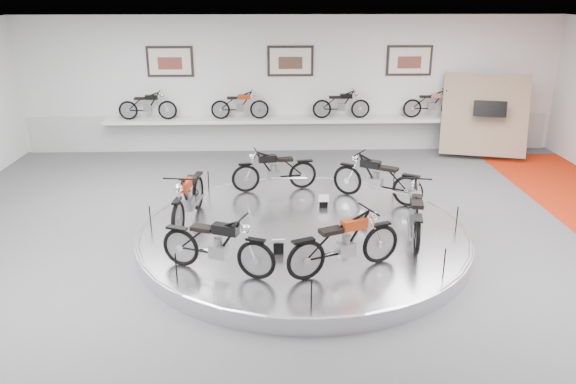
{
  "coord_description": "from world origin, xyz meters",
  "views": [
    {
      "loc": [
        -0.63,
        -9.71,
        4.73
      ],
      "look_at": [
        -0.29,
        0.6,
        0.95
      ],
      "focal_mm": 35.0,
      "sensor_mm": 36.0,
      "label": 1
    }
  ],
  "objects_px": {
    "display_platform": "(303,236)",
    "shelf": "(291,120)",
    "bike_c": "(188,197)",
    "bike_d": "(217,244)",
    "bike_a": "(377,178)",
    "bike_f": "(415,211)",
    "bike_b": "(274,170)",
    "bike_e": "(345,242)"
  },
  "relations": [
    {
      "from": "shelf",
      "to": "bike_d",
      "type": "relative_size",
      "value": 6.38
    },
    {
      "from": "bike_c",
      "to": "bike_d",
      "type": "distance_m",
      "value": 2.23
    },
    {
      "from": "shelf",
      "to": "bike_a",
      "type": "bearing_deg",
      "value": -70.92
    },
    {
      "from": "shelf",
      "to": "bike_d",
      "type": "distance_m",
      "value": 8.26
    },
    {
      "from": "bike_a",
      "to": "bike_b",
      "type": "height_order",
      "value": "bike_a"
    },
    {
      "from": "shelf",
      "to": "bike_d",
      "type": "bearing_deg",
      "value": -100.51
    },
    {
      "from": "bike_f",
      "to": "bike_c",
      "type": "bearing_deg",
      "value": 89.54
    },
    {
      "from": "shelf",
      "to": "bike_e",
      "type": "height_order",
      "value": "bike_e"
    },
    {
      "from": "bike_a",
      "to": "bike_f",
      "type": "xyz_separation_m",
      "value": [
        0.36,
        -1.95,
        -0.0
      ]
    },
    {
      "from": "bike_f",
      "to": "bike_a",
      "type": "bearing_deg",
      "value": 20.89
    },
    {
      "from": "bike_e",
      "to": "shelf",
      "type": "bearing_deg",
      "value": 70.63
    },
    {
      "from": "bike_d",
      "to": "bike_a",
      "type": "bearing_deg",
      "value": 66.98
    },
    {
      "from": "bike_d",
      "to": "bike_e",
      "type": "xyz_separation_m",
      "value": [
        2.08,
        -0.03,
        0.01
      ]
    },
    {
      "from": "bike_c",
      "to": "bike_e",
      "type": "distance_m",
      "value": 3.54
    },
    {
      "from": "bike_d",
      "to": "bike_f",
      "type": "xyz_separation_m",
      "value": [
        3.56,
        1.26,
        0.01
      ]
    },
    {
      "from": "bike_a",
      "to": "bike_b",
      "type": "relative_size",
      "value": 1.06
    },
    {
      "from": "bike_f",
      "to": "bike_e",
      "type": "bearing_deg",
      "value": 141.58
    },
    {
      "from": "bike_a",
      "to": "bike_d",
      "type": "xyz_separation_m",
      "value": [
        -3.21,
        -3.21,
        -0.01
      ]
    },
    {
      "from": "bike_b",
      "to": "display_platform",
      "type": "bearing_deg",
      "value": 93.81
    },
    {
      "from": "display_platform",
      "to": "bike_e",
      "type": "height_order",
      "value": "bike_e"
    },
    {
      "from": "bike_d",
      "to": "bike_c",
      "type": "bearing_deg",
      "value": 131.49
    },
    {
      "from": "display_platform",
      "to": "bike_d",
      "type": "xyz_separation_m",
      "value": [
        -1.51,
        -1.72,
        0.66
      ]
    },
    {
      "from": "shelf",
      "to": "bike_b",
      "type": "xyz_separation_m",
      "value": [
        -0.53,
        -4.17,
        -0.21
      ]
    },
    {
      "from": "bike_c",
      "to": "bike_f",
      "type": "relative_size",
      "value": 1.06
    },
    {
      "from": "bike_e",
      "to": "bike_b",
      "type": "bearing_deg",
      "value": 82.11
    },
    {
      "from": "shelf",
      "to": "bike_a",
      "type": "distance_m",
      "value": 5.2
    },
    {
      "from": "bike_b",
      "to": "bike_e",
      "type": "bearing_deg",
      "value": 95.83
    },
    {
      "from": "display_platform",
      "to": "bike_a",
      "type": "relative_size",
      "value": 3.61
    },
    {
      "from": "bike_a",
      "to": "bike_f",
      "type": "bearing_deg",
      "value": 133.08
    },
    {
      "from": "display_platform",
      "to": "shelf",
      "type": "bearing_deg",
      "value": 90.0
    },
    {
      "from": "bike_a",
      "to": "bike_c",
      "type": "height_order",
      "value": "bike_c"
    },
    {
      "from": "shelf",
      "to": "bike_f",
      "type": "xyz_separation_m",
      "value": [
        2.05,
        -6.86,
        -0.18
      ]
    },
    {
      "from": "bike_d",
      "to": "shelf",
      "type": "bearing_deg",
      "value": 101.41
    },
    {
      "from": "display_platform",
      "to": "bike_b",
      "type": "height_order",
      "value": "bike_b"
    },
    {
      "from": "shelf",
      "to": "bike_f",
      "type": "bearing_deg",
      "value": -73.33
    },
    {
      "from": "display_platform",
      "to": "bike_c",
      "type": "relative_size",
      "value": 3.42
    },
    {
      "from": "bike_a",
      "to": "bike_f",
      "type": "relative_size",
      "value": 1.01
    },
    {
      "from": "bike_a",
      "to": "bike_d",
      "type": "distance_m",
      "value": 4.54
    },
    {
      "from": "bike_c",
      "to": "bike_e",
      "type": "height_order",
      "value": "bike_c"
    },
    {
      "from": "display_platform",
      "to": "shelf",
      "type": "xyz_separation_m",
      "value": [
        0.0,
        6.4,
        0.85
      ]
    },
    {
      "from": "bike_a",
      "to": "bike_d",
      "type": "relative_size",
      "value": 1.03
    },
    {
      "from": "shelf",
      "to": "bike_a",
      "type": "height_order",
      "value": "bike_a"
    }
  ]
}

